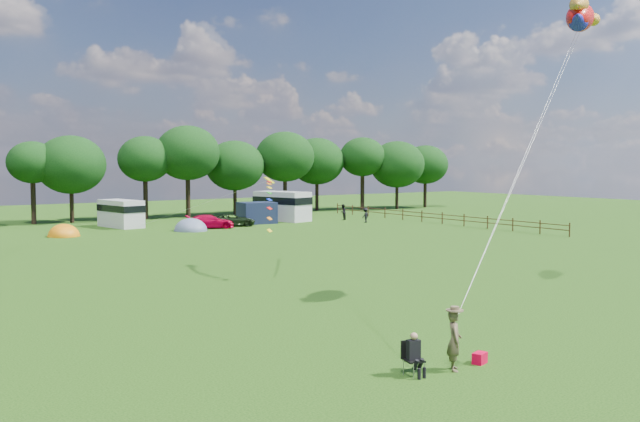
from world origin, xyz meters
TOP-DOWN VIEW (x-y plane):
  - ground_plane at (0.00, 0.00)m, footprint 180.00×180.00m
  - tree_line at (5.30, 54.99)m, footprint 102.98×10.98m
  - fence at (32.00, 34.50)m, footprint 0.12×33.12m
  - car_c at (10.59, 41.75)m, footprint 4.65×2.96m
  - car_d at (13.45, 42.62)m, footprint 4.77×3.05m
  - campervan_c at (4.20, 47.88)m, footprint 3.13×5.62m
  - campervan_d at (20.90, 45.66)m, footprint 4.14×6.77m
  - tent_orange at (-2.60, 42.25)m, footprint 2.67×2.92m
  - tent_greyblue at (8.21, 40.76)m, footprint 3.03×3.32m
  - awning_navy at (16.98, 44.17)m, footprint 3.76×3.20m
  - kite_flyer at (-3.21, -3.82)m, footprint 0.74×0.79m
  - camp_chair at (-4.58, -3.50)m, footprint 0.62×0.62m
  - kite_bag at (-2.03, -3.75)m, footprint 0.56×0.46m
  - fish_kite at (9.84, 1.52)m, footprint 3.66×2.82m
  - streamer_kite_c at (2.05, 16.09)m, footprint 3.19×4.98m
  - walker_a at (26.60, 42.52)m, footprint 0.97×0.88m
  - walker_b at (26.62, 38.65)m, footprint 1.09×0.81m

SIDE VIEW (x-z plane):
  - ground_plane at x=0.00m, z-range 0.00..0.00m
  - tent_greyblue at x=8.21m, z-range -1.11..1.15m
  - tent_orange at x=-2.60m, z-range -1.02..1.06m
  - kite_bag at x=-2.03m, z-range 0.00..0.35m
  - car_d at x=13.45m, z-range 0.00..1.20m
  - car_c at x=10.59m, z-range 0.00..1.29m
  - fence at x=32.00m, z-range 0.10..1.30m
  - walker_b at x=26.62m, z-range 0.00..1.53m
  - camp_chair at x=-4.58m, z-range 0.12..1.41m
  - walker_a at x=26.60m, z-range 0.00..1.71m
  - kite_flyer at x=-3.21m, z-range 0.00..1.81m
  - awning_navy at x=16.98m, z-range 0.00..2.16m
  - campervan_c at x=4.20m, z-range 0.10..2.70m
  - campervan_d at x=20.90m, z-range 0.12..3.21m
  - streamer_kite_c at x=2.05m, z-range 3.01..5.81m
  - tree_line at x=5.30m, z-range 1.21..11.48m
  - fish_kite at x=9.84m, z-range 11.85..13.84m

